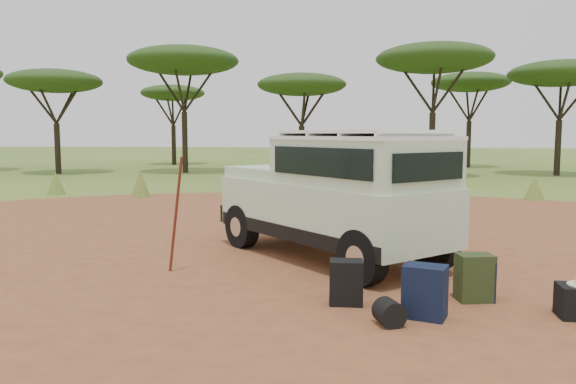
# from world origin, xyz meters

# --- Properties ---
(ground) EXTENTS (140.00, 140.00, 0.00)m
(ground) POSITION_xyz_m (0.00, 0.00, 0.00)
(ground) COLOR #4D7028
(ground) RESTS_ON ground
(dirt_clearing) EXTENTS (23.00, 23.00, 0.01)m
(dirt_clearing) POSITION_xyz_m (0.00, 0.00, 0.00)
(dirt_clearing) COLOR brown
(dirt_clearing) RESTS_ON ground
(grass_fringe) EXTENTS (36.60, 1.60, 0.90)m
(grass_fringe) POSITION_xyz_m (0.12, 8.67, 0.40)
(grass_fringe) COLOR #4D7028
(grass_fringe) RESTS_ON ground
(acacia_treeline) EXTENTS (46.70, 13.20, 6.26)m
(acacia_treeline) POSITION_xyz_m (0.75, 19.81, 4.87)
(acacia_treeline) COLOR black
(acacia_treeline) RESTS_ON ground
(safari_vehicle) EXTENTS (4.04, 4.15, 2.04)m
(safari_vehicle) POSITION_xyz_m (0.47, 0.37, 0.98)
(safari_vehicle) COLOR beige
(safari_vehicle) RESTS_ON ground
(walking_staff) EXTENTS (0.32, 0.23, 1.68)m
(walking_staff) POSITION_xyz_m (-1.73, -0.82, 0.84)
(walking_staff) COLOR maroon
(walking_staff) RESTS_ON ground
(backpack_black) EXTENTS (0.40, 0.30, 0.53)m
(backpack_black) POSITION_xyz_m (0.71, -1.99, 0.26)
(backpack_black) COLOR black
(backpack_black) RESTS_ON ground
(backpack_navy) EXTENTS (0.52, 0.44, 0.58)m
(backpack_navy) POSITION_xyz_m (1.57, -2.36, 0.29)
(backpack_navy) COLOR #0F1B31
(backpack_navy) RESTS_ON ground
(backpack_olive) EXTENTS (0.46, 0.37, 0.57)m
(backpack_olive) POSITION_xyz_m (2.22, -1.65, 0.28)
(backpack_olive) COLOR #2D3B1B
(backpack_olive) RESTS_ON ground
(duffel_navy) EXTENTS (0.49, 0.40, 0.49)m
(duffel_navy) POSITION_xyz_m (2.26, -1.56, 0.25)
(duffel_navy) COLOR #0F1B31
(duffel_navy) RESTS_ON ground
(stuff_sack) EXTENTS (0.37, 0.37, 0.28)m
(stuff_sack) POSITION_xyz_m (1.18, -2.66, 0.14)
(stuff_sack) COLOR black
(stuff_sack) RESTS_ON ground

